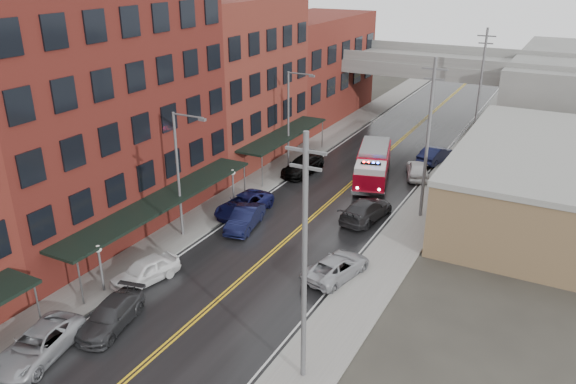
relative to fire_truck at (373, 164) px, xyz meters
The scene contains 30 objects.
road 10.39m from the fire_truck, 98.05° to the right, with size 11.00×160.00×0.02m, color black.
sidewalk_left 13.50m from the fire_truck, 130.68° to the right, with size 3.00×160.00×0.15m, color slate.
sidewalk_right 11.84m from the fire_truck, 60.03° to the right, with size 3.00×160.00×0.15m, color slate.
curb_left 12.49m from the fire_truck, 124.89° to the right, with size 0.30×160.00×0.15m, color gray.
curb_right 11.11m from the fire_truck, 67.50° to the right, with size 0.30×160.00×0.15m, color gray.
brick_building_b 23.80m from the fire_truck, 130.65° to the right, with size 9.00×20.00×18.00m, color #551B16.
brick_building_c 15.87m from the fire_truck, behind, with size 9.00×15.00×15.00m, color maroon.
brick_building_far 23.55m from the fire_truck, 129.57° to the left, with size 9.00×20.00×12.00m, color #5E2218.
tan_building 14.59m from the fire_truck, ahead, with size 14.00×22.00×5.00m, color brown.
awning_1 19.40m from the fire_truck, 117.48° to the right, with size 2.60×18.00×3.09m.
awning_2 9.04m from the fire_truck, behind, with size 2.60×13.00×3.09m.
globe_lamp_1 25.41m from the fire_truck, 107.97° to the right, with size 0.44×0.44×3.12m.
globe_lamp_2 12.86m from the fire_truck, 127.63° to the right, with size 0.44×0.44×3.12m.
street_lamp_1 18.38m from the fire_truck, 116.29° to the right, with size 2.64×0.22×9.00m.
street_lamp_2 8.75m from the fire_truck, behind, with size 2.64×0.22×9.00m.
utility_pole_0 26.24m from the fire_truck, 77.10° to the right, with size 1.80×0.24×12.00m.
utility_pole_1 9.04m from the fire_truck, 41.88° to the right, with size 1.80×0.24×12.00m.
utility_pole_2 16.59m from the fire_truck, 68.77° to the left, with size 1.80×0.24×12.00m.
overpass 22.31m from the fire_truck, 93.77° to the left, with size 40.00×10.00×7.50m.
fire_truck is the anchor object (origin of this frame).
parked_car_left_2 30.65m from the fire_truck, 102.00° to the right, with size 2.36×5.12×1.42m, color #929499.
parked_car_left_3 26.89m from the fire_truck, 100.81° to the right, with size 1.93×4.74×1.37m, color #2A2B2D.
parked_car_left_4 23.03m from the fire_truck, 106.25° to the right, with size 1.78×4.41×1.50m, color white.
parked_car_left_5 13.94m from the fire_truck, 111.26° to the right, with size 1.61×4.62×1.52m, color black.
parked_car_left_6 12.67m from the fire_truck, 120.61° to the right, with size 2.46×5.33×1.48m, color #121445.
parked_car_left_7 6.45m from the fire_truck, behind, with size 2.14×5.27×1.53m, color black.
parked_car_right_0 16.51m from the fire_truck, 77.52° to the right, with size 2.27×4.93×1.37m, color #98999F.
parked_car_right_1 7.87m from the fire_truck, 73.38° to the right, with size 2.21×5.44×1.58m, color #252427.
parked_car_right_2 4.42m from the fire_truck, 42.15° to the left, with size 1.86×4.62×1.57m, color silver.
parked_car_right_3 8.53m from the fire_truck, 65.18° to the left, with size 1.65×4.72×1.56m, color black.
Camera 1 is at (16.41, -3.89, 18.21)m, focal length 35.00 mm.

